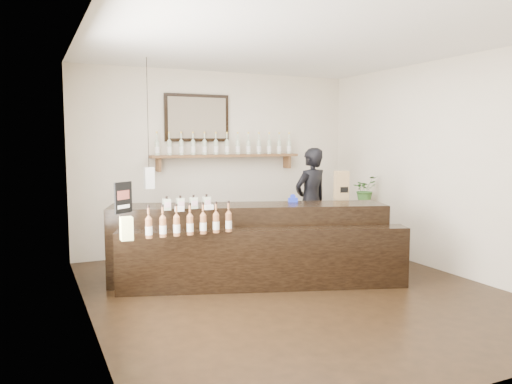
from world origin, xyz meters
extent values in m
plane|color=black|center=(0.00, 0.00, 0.00)|extent=(5.00, 5.00, 0.00)
plane|color=beige|center=(0.00, 2.50, 1.40)|extent=(4.50, 0.00, 4.50)
plane|color=beige|center=(0.00, -2.50, 1.40)|extent=(4.50, 0.00, 4.50)
plane|color=beige|center=(-2.25, 0.00, 1.40)|extent=(0.00, 5.00, 5.00)
plane|color=beige|center=(2.25, 0.00, 1.40)|extent=(0.00, 5.00, 5.00)
plane|color=white|center=(0.00, 0.00, 2.80)|extent=(5.00, 5.00, 0.00)
cube|color=brown|center=(0.10, 2.37, 1.50)|extent=(2.40, 0.25, 0.04)
cube|color=brown|center=(-0.98, 2.40, 1.38)|extent=(0.04, 0.20, 0.20)
cube|color=brown|center=(1.18, 2.40, 1.38)|extent=(0.04, 0.20, 0.20)
cube|color=black|center=(-0.35, 2.47, 2.08)|extent=(1.02, 0.04, 0.72)
cube|color=#44382C|center=(-0.35, 2.44, 2.08)|extent=(0.92, 0.01, 0.62)
cube|color=white|center=(-1.30, 1.60, 1.25)|extent=(0.12, 0.12, 0.28)
cylinder|color=black|center=(-1.30, 1.60, 2.09)|extent=(0.01, 0.01, 1.41)
cylinder|color=#B4C2A3|center=(-1.00, 2.37, 1.62)|extent=(0.07, 0.07, 0.20)
cone|color=#B4C2A3|center=(-1.00, 2.37, 1.75)|extent=(0.07, 0.07, 0.05)
cylinder|color=#B4C2A3|center=(-1.00, 2.37, 1.81)|extent=(0.02, 0.02, 0.07)
cylinder|color=gold|center=(-1.00, 2.37, 1.86)|extent=(0.03, 0.03, 0.02)
cylinder|color=white|center=(-1.00, 2.37, 1.60)|extent=(0.07, 0.07, 0.09)
cylinder|color=#B4C2A3|center=(-0.82, 2.37, 1.62)|extent=(0.07, 0.07, 0.20)
cone|color=#B4C2A3|center=(-0.82, 2.37, 1.75)|extent=(0.07, 0.07, 0.05)
cylinder|color=#B4C2A3|center=(-0.82, 2.37, 1.81)|extent=(0.02, 0.02, 0.07)
cylinder|color=gold|center=(-0.82, 2.37, 1.86)|extent=(0.03, 0.03, 0.02)
cylinder|color=white|center=(-0.82, 2.37, 1.60)|extent=(0.07, 0.07, 0.09)
cylinder|color=#B4C2A3|center=(-0.63, 2.37, 1.62)|extent=(0.07, 0.07, 0.20)
cone|color=#B4C2A3|center=(-0.63, 2.37, 1.75)|extent=(0.07, 0.07, 0.05)
cylinder|color=#B4C2A3|center=(-0.63, 2.37, 1.81)|extent=(0.02, 0.02, 0.07)
cylinder|color=gold|center=(-0.63, 2.37, 1.86)|extent=(0.03, 0.03, 0.02)
cylinder|color=white|center=(-0.63, 2.37, 1.60)|extent=(0.07, 0.07, 0.09)
cylinder|color=#B4C2A3|center=(-0.45, 2.37, 1.62)|extent=(0.07, 0.07, 0.20)
cone|color=#B4C2A3|center=(-0.45, 2.37, 1.75)|extent=(0.07, 0.07, 0.05)
cylinder|color=#B4C2A3|center=(-0.45, 2.37, 1.81)|extent=(0.02, 0.02, 0.07)
cylinder|color=gold|center=(-0.45, 2.37, 1.86)|extent=(0.03, 0.03, 0.02)
cylinder|color=white|center=(-0.45, 2.37, 1.60)|extent=(0.07, 0.07, 0.09)
cylinder|color=#B4C2A3|center=(-0.27, 2.37, 1.62)|extent=(0.07, 0.07, 0.20)
cone|color=#B4C2A3|center=(-0.27, 2.37, 1.75)|extent=(0.07, 0.07, 0.05)
cylinder|color=#B4C2A3|center=(-0.27, 2.37, 1.81)|extent=(0.02, 0.02, 0.07)
cylinder|color=gold|center=(-0.27, 2.37, 1.86)|extent=(0.03, 0.03, 0.02)
cylinder|color=white|center=(-0.27, 2.37, 1.60)|extent=(0.07, 0.07, 0.09)
cylinder|color=#B4C2A3|center=(-0.08, 2.37, 1.62)|extent=(0.07, 0.07, 0.20)
cone|color=#B4C2A3|center=(-0.08, 2.37, 1.75)|extent=(0.07, 0.07, 0.05)
cylinder|color=#B4C2A3|center=(-0.08, 2.37, 1.81)|extent=(0.02, 0.02, 0.07)
cylinder|color=gold|center=(-0.08, 2.37, 1.86)|extent=(0.03, 0.03, 0.02)
cylinder|color=white|center=(-0.08, 2.37, 1.60)|extent=(0.07, 0.07, 0.09)
cylinder|color=#B4C2A3|center=(0.10, 2.37, 1.62)|extent=(0.07, 0.07, 0.20)
cone|color=#B4C2A3|center=(0.10, 2.37, 1.75)|extent=(0.07, 0.07, 0.05)
cylinder|color=#B4C2A3|center=(0.10, 2.37, 1.81)|extent=(0.02, 0.02, 0.07)
cylinder|color=gold|center=(0.10, 2.37, 1.86)|extent=(0.03, 0.03, 0.02)
cylinder|color=white|center=(0.10, 2.37, 1.60)|extent=(0.07, 0.07, 0.09)
cylinder|color=#B4C2A3|center=(0.28, 2.37, 1.62)|extent=(0.07, 0.07, 0.20)
cone|color=#B4C2A3|center=(0.28, 2.37, 1.75)|extent=(0.07, 0.07, 0.05)
cylinder|color=#B4C2A3|center=(0.28, 2.37, 1.81)|extent=(0.02, 0.02, 0.07)
cylinder|color=gold|center=(0.28, 2.37, 1.86)|extent=(0.03, 0.03, 0.02)
cylinder|color=white|center=(0.28, 2.37, 1.60)|extent=(0.07, 0.07, 0.09)
cylinder|color=#B4C2A3|center=(0.47, 2.37, 1.62)|extent=(0.07, 0.07, 0.20)
cone|color=#B4C2A3|center=(0.47, 2.37, 1.75)|extent=(0.07, 0.07, 0.05)
cylinder|color=#B4C2A3|center=(0.47, 2.37, 1.81)|extent=(0.02, 0.02, 0.07)
cylinder|color=gold|center=(0.47, 2.37, 1.86)|extent=(0.03, 0.03, 0.02)
cylinder|color=white|center=(0.47, 2.37, 1.60)|extent=(0.07, 0.07, 0.09)
cylinder|color=#B4C2A3|center=(0.65, 2.37, 1.62)|extent=(0.07, 0.07, 0.20)
cone|color=#B4C2A3|center=(0.65, 2.37, 1.75)|extent=(0.07, 0.07, 0.05)
cylinder|color=#B4C2A3|center=(0.65, 2.37, 1.81)|extent=(0.02, 0.02, 0.07)
cylinder|color=gold|center=(0.65, 2.37, 1.86)|extent=(0.03, 0.03, 0.02)
cylinder|color=white|center=(0.65, 2.37, 1.60)|extent=(0.07, 0.07, 0.09)
cylinder|color=#B4C2A3|center=(0.83, 2.37, 1.62)|extent=(0.07, 0.07, 0.20)
cone|color=#B4C2A3|center=(0.83, 2.37, 1.75)|extent=(0.07, 0.07, 0.05)
cylinder|color=#B4C2A3|center=(0.83, 2.37, 1.81)|extent=(0.02, 0.02, 0.07)
cylinder|color=gold|center=(0.83, 2.37, 1.86)|extent=(0.03, 0.03, 0.02)
cylinder|color=white|center=(0.83, 2.37, 1.60)|extent=(0.07, 0.07, 0.09)
cylinder|color=#B4C2A3|center=(1.02, 2.37, 1.62)|extent=(0.07, 0.07, 0.20)
cone|color=#B4C2A3|center=(1.02, 2.37, 1.75)|extent=(0.07, 0.07, 0.05)
cylinder|color=#B4C2A3|center=(1.02, 2.37, 1.81)|extent=(0.02, 0.02, 0.07)
cylinder|color=gold|center=(1.02, 2.37, 1.86)|extent=(0.03, 0.03, 0.02)
cylinder|color=white|center=(1.02, 2.37, 1.60)|extent=(0.07, 0.07, 0.09)
cylinder|color=#B4C2A3|center=(1.20, 2.37, 1.62)|extent=(0.07, 0.07, 0.20)
cone|color=#B4C2A3|center=(1.20, 2.37, 1.75)|extent=(0.07, 0.07, 0.05)
cylinder|color=#B4C2A3|center=(1.20, 2.37, 1.81)|extent=(0.02, 0.02, 0.07)
cylinder|color=gold|center=(1.20, 2.37, 1.86)|extent=(0.03, 0.03, 0.02)
cylinder|color=white|center=(1.20, 2.37, 1.60)|extent=(0.07, 0.07, 0.09)
cube|color=black|center=(-0.27, 0.70, 0.47)|extent=(3.41, 1.67, 0.95)
cube|color=black|center=(-0.27, 0.25, 0.36)|extent=(3.31, 1.38, 0.72)
cube|color=white|center=(-1.22, 0.48, 0.98)|extent=(0.10, 0.04, 0.05)
cube|color=white|center=(-0.87, 0.48, 0.98)|extent=(0.10, 0.04, 0.05)
cube|color=#F9FE9B|center=(-1.85, 0.25, 0.78)|extent=(0.12, 0.12, 0.12)
cube|color=#F9FE9B|center=(-1.85, 0.25, 0.90)|extent=(0.12, 0.12, 0.12)
cube|color=#B4C2A3|center=(-1.32, 0.65, 1.01)|extent=(0.08, 0.08, 0.13)
cube|color=beige|center=(-1.32, 0.61, 1.01)|extent=(0.07, 0.00, 0.06)
cylinder|color=black|center=(-1.32, 0.65, 1.09)|extent=(0.02, 0.02, 0.03)
cube|color=#B4C2A3|center=(-1.16, 0.65, 1.01)|extent=(0.08, 0.08, 0.13)
cube|color=beige|center=(-1.16, 0.61, 1.01)|extent=(0.07, 0.00, 0.06)
cylinder|color=black|center=(-1.16, 0.65, 1.09)|extent=(0.02, 0.02, 0.03)
cube|color=#B4C2A3|center=(-1.00, 0.65, 1.01)|extent=(0.08, 0.08, 0.13)
cube|color=beige|center=(-1.00, 0.61, 1.01)|extent=(0.07, 0.00, 0.06)
cylinder|color=black|center=(-1.00, 0.65, 1.09)|extent=(0.02, 0.02, 0.03)
cube|color=#B4C2A3|center=(-0.84, 0.65, 1.01)|extent=(0.08, 0.08, 0.13)
cube|color=beige|center=(-0.84, 0.61, 1.01)|extent=(0.07, 0.00, 0.06)
cylinder|color=black|center=(-0.84, 0.65, 1.09)|extent=(0.02, 0.02, 0.03)
cylinder|color=#965932|center=(-1.62, 0.25, 0.82)|extent=(0.07, 0.07, 0.20)
cone|color=#965932|center=(-1.62, 0.25, 0.95)|extent=(0.07, 0.07, 0.05)
cylinder|color=#965932|center=(-1.62, 0.25, 1.01)|extent=(0.02, 0.02, 0.07)
cylinder|color=black|center=(-1.62, 0.25, 1.06)|extent=(0.03, 0.03, 0.02)
cylinder|color=white|center=(-1.62, 0.25, 0.80)|extent=(0.07, 0.07, 0.09)
cylinder|color=#965932|center=(-1.47, 0.25, 0.82)|extent=(0.07, 0.07, 0.20)
cone|color=#965932|center=(-1.47, 0.25, 0.95)|extent=(0.07, 0.07, 0.05)
cylinder|color=#965932|center=(-1.47, 0.25, 1.01)|extent=(0.02, 0.02, 0.07)
cylinder|color=black|center=(-1.47, 0.25, 1.06)|extent=(0.03, 0.03, 0.02)
cylinder|color=white|center=(-1.47, 0.25, 0.80)|extent=(0.07, 0.07, 0.09)
cylinder|color=#965932|center=(-1.32, 0.25, 0.82)|extent=(0.07, 0.07, 0.20)
cone|color=#965932|center=(-1.32, 0.25, 0.95)|extent=(0.07, 0.07, 0.05)
cylinder|color=#965932|center=(-1.32, 0.25, 1.01)|extent=(0.02, 0.02, 0.07)
cylinder|color=black|center=(-1.32, 0.25, 1.06)|extent=(0.03, 0.03, 0.02)
cylinder|color=white|center=(-1.32, 0.25, 0.80)|extent=(0.07, 0.07, 0.09)
cylinder|color=#965932|center=(-1.17, 0.25, 0.82)|extent=(0.07, 0.07, 0.20)
cone|color=#965932|center=(-1.17, 0.25, 0.95)|extent=(0.07, 0.07, 0.05)
cylinder|color=#965932|center=(-1.17, 0.25, 1.01)|extent=(0.02, 0.02, 0.07)
cylinder|color=black|center=(-1.17, 0.25, 1.06)|extent=(0.03, 0.03, 0.02)
cylinder|color=white|center=(-1.17, 0.25, 0.80)|extent=(0.07, 0.07, 0.09)
cylinder|color=#965932|center=(-1.02, 0.25, 0.82)|extent=(0.07, 0.07, 0.20)
cone|color=#965932|center=(-1.02, 0.25, 0.95)|extent=(0.07, 0.07, 0.05)
cylinder|color=#965932|center=(-1.02, 0.25, 1.01)|extent=(0.02, 0.02, 0.07)
cylinder|color=black|center=(-1.02, 0.25, 1.06)|extent=(0.03, 0.03, 0.02)
cylinder|color=white|center=(-1.02, 0.25, 0.80)|extent=(0.07, 0.07, 0.09)
cylinder|color=#965932|center=(-0.87, 0.25, 0.82)|extent=(0.07, 0.07, 0.20)
cone|color=#965932|center=(-0.87, 0.25, 0.95)|extent=(0.07, 0.07, 0.05)
cylinder|color=#965932|center=(-0.87, 0.25, 1.01)|extent=(0.02, 0.02, 0.07)
cylinder|color=black|center=(-0.87, 0.25, 1.06)|extent=(0.03, 0.03, 0.02)
cylinder|color=white|center=(-0.87, 0.25, 0.80)|extent=(0.07, 0.07, 0.09)
cylinder|color=#965932|center=(-0.72, 0.25, 0.82)|extent=(0.07, 0.07, 0.20)
cone|color=#965932|center=(-0.72, 0.25, 0.95)|extent=(0.07, 0.07, 0.05)
cylinder|color=#965932|center=(-0.72, 0.25, 1.01)|extent=(0.02, 0.02, 0.07)
cylinder|color=black|center=(-0.72, 0.25, 1.06)|extent=(0.03, 0.03, 0.02)
cylinder|color=white|center=(-0.72, 0.25, 0.80)|extent=(0.07, 0.07, 0.09)
cube|color=black|center=(-1.81, 0.61, 1.12)|extent=(0.21, 0.16, 0.34)
cube|color=brown|center=(-1.81, 0.60, 1.15)|extent=(0.15, 0.10, 0.10)
cube|color=white|center=(-1.81, 0.60, 1.02)|extent=(0.15, 0.10, 0.04)
cube|color=#9E7A4C|center=(1.07, 0.66, 1.14)|extent=(0.20, 0.17, 0.38)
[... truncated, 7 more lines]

